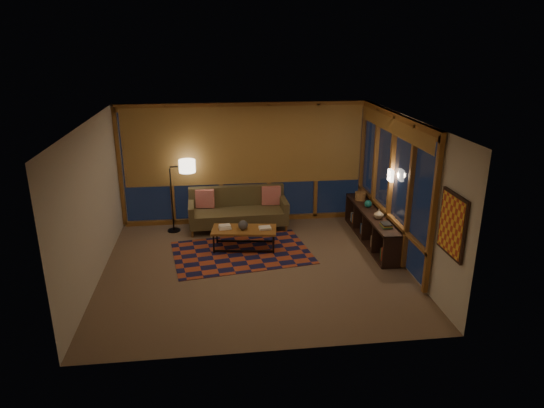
{
  "coord_description": "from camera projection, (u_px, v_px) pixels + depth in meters",
  "views": [
    {
      "loc": [
        -0.67,
        -8.0,
        4.03
      ],
      "look_at": [
        0.37,
        0.45,
        1.07
      ],
      "focal_mm": 32.0,
      "sensor_mm": 36.0,
      "label": 1
    }
  ],
  "objects": [
    {
      "name": "window_wall_right",
      "position": [
        390.0,
        183.0,
        9.33
      ],
      "size": [
        0.16,
        3.7,
        2.6
      ],
      "primitive_type": null,
      "color": "#A16223",
      "rests_on": "walls"
    },
    {
      "name": "area_rug",
      "position": [
        242.0,
        253.0,
        9.52
      ],
      "size": [
        2.85,
        2.11,
        0.01
      ],
      "primitive_type": "cube",
      "rotation": [
        0.0,
        0.0,
        0.15
      ],
      "color": "#A14025",
      "rests_on": "floor"
    },
    {
      "name": "vase",
      "position": [
        379.0,
        214.0,
        9.47
      ],
      "size": [
        0.21,
        0.21,
        0.2
      ],
      "primitive_type": "imported",
      "rotation": [
        0.0,
        0.0,
        0.1
      ],
      "color": "#9E8A6F",
      "rests_on": "bookshelf"
    },
    {
      "name": "wall_sconce",
      "position": [
        391.0,
        175.0,
        9.11
      ],
      "size": [
        0.12,
        0.18,
        0.22
      ],
      "primitive_type": null,
      "color": "#FEEBCB",
      "rests_on": "walls"
    },
    {
      "name": "book_stack_a",
      "position": [
        225.0,
        227.0,
        9.58
      ],
      "size": [
        0.29,
        0.24,
        0.08
      ],
      "primitive_type": null,
      "rotation": [
        0.0,
        0.0,
        0.12
      ],
      "color": "white",
      "rests_on": "coffee_table"
    },
    {
      "name": "sofa",
      "position": [
        238.0,
        210.0,
        10.61
      ],
      "size": [
        2.15,
        0.93,
        0.87
      ],
      "primitive_type": null,
      "rotation": [
        0.0,
        0.0,
        0.03
      ],
      "color": "brown",
      "rests_on": "floor"
    },
    {
      "name": "basket",
      "position": [
        360.0,
        196.0,
        10.58
      ],
      "size": [
        0.26,
        0.26,
        0.17
      ],
      "primitive_type": "cylinder",
      "rotation": [
        0.0,
        0.0,
        -0.12
      ],
      "color": "#A76B39",
      "rests_on": "bookshelf"
    },
    {
      "name": "floor",
      "position": [
        255.0,
        268.0,
        8.9
      ],
      "size": [
        5.5,
        5.0,
        0.01
      ],
      "primitive_type": "cube",
      "color": "#886B54",
      "rests_on": "ground"
    },
    {
      "name": "pillow_left",
      "position": [
        205.0,
        199.0,
        10.64
      ],
      "size": [
        0.42,
        0.19,
        0.4
      ],
      "primitive_type": null,
      "rotation": [
        0.0,
        0.0,
        -0.14
      ],
      "color": "red",
      "rests_on": "sofa"
    },
    {
      "name": "ceiling",
      "position": [
        253.0,
        121.0,
        8.01
      ],
      "size": [
        5.5,
        5.0,
        0.01
      ],
      "primitive_type": "cube",
      "color": "beige",
      "rests_on": "walls"
    },
    {
      "name": "bookshelf",
      "position": [
        371.0,
        227.0,
        9.96
      ],
      "size": [
        0.4,
        2.56,
        0.64
      ],
      "primitive_type": null,
      "color": "#321E18",
      "rests_on": "floor"
    },
    {
      "name": "window_wall_back",
      "position": [
        245.0,
        164.0,
        10.73
      ],
      "size": [
        5.3,
        0.16,
        2.6
      ],
      "primitive_type": null,
      "color": "#A16223",
      "rests_on": "walls"
    },
    {
      "name": "ceramic_pot",
      "position": [
        243.0,
        225.0,
        9.52
      ],
      "size": [
        0.2,
        0.2,
        0.19
      ],
      "primitive_type": "sphere",
      "rotation": [
        0.0,
        0.0,
        0.05
      ],
      "color": "black",
      "rests_on": "coffee_table"
    },
    {
      "name": "teal_bowl",
      "position": [
        368.0,
        204.0,
        10.11
      ],
      "size": [
        0.16,
        0.16,
        0.16
      ],
      "primitive_type": "sphere",
      "rotation": [
        0.0,
        0.0,
        0.0
      ],
      "color": "#14615E",
      "rests_on": "bookshelf"
    },
    {
      "name": "coffee_table",
      "position": [
        244.0,
        239.0,
        9.65
      ],
      "size": [
        1.34,
        0.75,
        0.42
      ],
      "primitive_type": null,
      "rotation": [
        0.0,
        0.0,
        -0.14
      ],
      "color": "#A16223",
      "rests_on": "floor"
    },
    {
      "name": "pillow_right",
      "position": [
        271.0,
        196.0,
        10.86
      ],
      "size": [
        0.43,
        0.15,
        0.42
      ],
      "primitive_type": null,
      "rotation": [
        0.0,
        0.0,
        -0.03
      ],
      "color": "red",
      "rests_on": "sofa"
    },
    {
      "name": "walls",
      "position": [
        254.0,
        198.0,
        8.46
      ],
      "size": [
        5.51,
        5.01,
        2.7
      ],
      "color": "beige",
      "rests_on": "floor"
    },
    {
      "name": "book_stack_b",
      "position": [
        265.0,
        228.0,
        9.56
      ],
      "size": [
        0.25,
        0.2,
        0.05
      ],
      "primitive_type": null,
      "rotation": [
        0.0,
        0.0,
        0.08
      ],
      "color": "white",
      "rests_on": "coffee_table"
    },
    {
      "name": "floor_lamp",
      "position": [
        172.0,
        196.0,
        10.34
      ],
      "size": [
        0.56,
        0.4,
        1.58
      ],
      "primitive_type": null,
      "rotation": [
        0.0,
        0.0,
        0.11
      ],
      "color": "black",
      "rests_on": "floor"
    },
    {
      "name": "shelf_book_stack",
      "position": [
        386.0,
        225.0,
        9.09
      ],
      "size": [
        0.17,
        0.23,
        0.07
      ],
      "primitive_type": null,
      "rotation": [
        0.0,
        0.0,
        0.02
      ],
      "color": "white",
      "rests_on": "bookshelf"
    },
    {
      "name": "wall_art",
      "position": [
        452.0,
        225.0,
        7.0
      ],
      "size": [
        0.06,
        0.74,
        0.94
      ],
      "primitive_type": null,
      "color": "#BF391D",
      "rests_on": "walls"
    }
  ]
}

